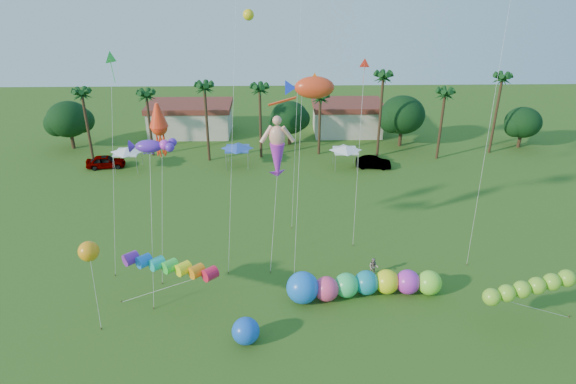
{
  "coord_description": "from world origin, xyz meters",
  "views": [
    {
      "loc": [
        -0.81,
        -25.75,
        26.16
      ],
      "look_at": [
        0.0,
        10.0,
        9.0
      ],
      "focal_mm": 32.0,
      "sensor_mm": 36.0,
      "label": 1
    }
  ],
  "objects_px": {
    "car_b": "(373,162)",
    "spectator_b": "(373,267)",
    "caterpillar_inflatable": "(358,285)",
    "car_a": "(106,162)",
    "blue_ball": "(246,331)"
  },
  "relations": [
    {
      "from": "car_a",
      "to": "spectator_b",
      "type": "bearing_deg",
      "value": -137.3
    },
    {
      "from": "spectator_b",
      "to": "caterpillar_inflatable",
      "type": "relative_size",
      "value": 0.13
    },
    {
      "from": "car_b",
      "to": "caterpillar_inflatable",
      "type": "xyz_separation_m",
      "value": [
        -5.96,
        -27.12,
        0.36
      ]
    },
    {
      "from": "caterpillar_inflatable",
      "to": "blue_ball",
      "type": "bearing_deg",
      "value": -154.85
    },
    {
      "from": "caterpillar_inflatable",
      "to": "blue_ball",
      "type": "relative_size",
      "value": 6.4
    },
    {
      "from": "car_b",
      "to": "spectator_b",
      "type": "height_order",
      "value": "spectator_b"
    },
    {
      "from": "car_a",
      "to": "caterpillar_inflatable",
      "type": "distance_m",
      "value": 40.26
    },
    {
      "from": "car_b",
      "to": "spectator_b",
      "type": "distance_m",
      "value": 24.58
    },
    {
      "from": "spectator_b",
      "to": "car_a",
      "type": "bearing_deg",
      "value": 156.15
    },
    {
      "from": "spectator_b",
      "to": "blue_ball",
      "type": "relative_size",
      "value": 0.84
    },
    {
      "from": "caterpillar_inflatable",
      "to": "car_a",
      "type": "bearing_deg",
      "value": 130.55
    },
    {
      "from": "caterpillar_inflatable",
      "to": "blue_ball",
      "type": "xyz_separation_m",
      "value": [
        -8.97,
        -5.29,
        -0.09
      ]
    },
    {
      "from": "spectator_b",
      "to": "blue_ball",
      "type": "height_order",
      "value": "blue_ball"
    },
    {
      "from": "car_b",
      "to": "blue_ball",
      "type": "distance_m",
      "value": 35.68
    },
    {
      "from": "car_a",
      "to": "caterpillar_inflatable",
      "type": "relative_size",
      "value": 0.38
    }
  ]
}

